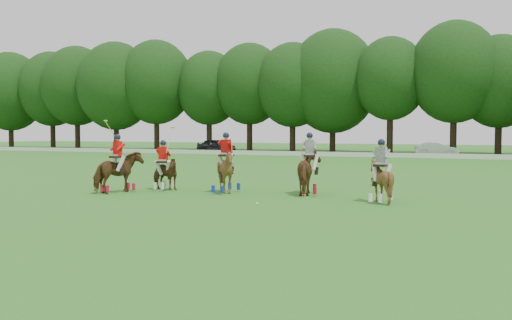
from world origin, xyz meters
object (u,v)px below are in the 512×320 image
at_px(car_mid, 436,149).
at_px(polo_stripe_a, 309,172).
at_px(polo_ball, 257,204).
at_px(polo_red_b, 163,173).
at_px(polo_stripe_b, 381,180).
at_px(car_left, 216,146).
at_px(polo_red_a, 118,171).
at_px(polo_red_c, 226,171).

xyz_separation_m(car_mid, polo_stripe_a, (-1.36, -36.99, 0.23)).
xyz_separation_m(polo_stripe_a, polo_ball, (-0.68, -3.77, -0.86)).
bearing_deg(polo_red_b, polo_stripe_b, -4.15).
bearing_deg(car_mid, car_left, 75.88).
bearing_deg(polo_red_b, polo_stripe_a, 7.30).
bearing_deg(car_left, car_mid, -85.12).
relative_size(polo_red_a, polo_stripe_a, 1.19).
relative_size(car_left, polo_red_c, 1.86).
height_order(polo_red_b, polo_stripe_a, polo_red_b).
distance_m(polo_red_c, polo_ball, 3.99).
height_order(polo_red_b, polo_ball, polo_red_b).
xyz_separation_m(polo_red_b, polo_stripe_a, (6.27, 0.80, 0.17)).
relative_size(car_left, car_mid, 1.11).
bearing_deg(polo_red_b, car_left, 113.76).
relative_size(polo_red_c, polo_ball, 27.35).
height_order(car_left, polo_red_c, polo_red_c).
xyz_separation_m(polo_red_a, polo_stripe_a, (7.38, 2.47, 0.04)).
relative_size(polo_red_b, polo_red_c, 1.08).
distance_m(car_left, car_mid, 24.26).
distance_m(polo_stripe_b, polo_ball, 4.48).
xyz_separation_m(car_left, polo_red_b, (16.63, -37.79, -0.04)).
xyz_separation_m(polo_red_a, polo_red_c, (4.12, 1.61, 0.03)).
relative_size(polo_stripe_a, polo_ball, 27.34).
bearing_deg(polo_stripe_b, polo_stripe_a, 154.45).
height_order(polo_red_b, polo_stripe_b, polo_red_b).
bearing_deg(polo_red_b, polo_red_a, -123.80).
height_order(polo_red_a, polo_stripe_b, polo_red_a).
height_order(polo_stripe_a, polo_ball, polo_stripe_a).
distance_m(polo_red_b, polo_ball, 6.37).
xyz_separation_m(car_left, polo_red_a, (15.52, -39.45, 0.09)).
xyz_separation_m(car_left, polo_red_c, (19.64, -37.84, 0.13)).
height_order(car_mid, polo_stripe_b, polo_stripe_b).
bearing_deg(car_mid, polo_red_a, 153.39).
distance_m(polo_red_a, polo_ball, 6.88).
xyz_separation_m(car_left, car_mid, (24.26, 0.00, -0.10)).
height_order(car_mid, polo_red_b, polo_red_b).
distance_m(polo_stripe_a, polo_ball, 3.93).
distance_m(car_mid, polo_red_b, 38.55).
height_order(car_mid, polo_red_c, polo_red_c).
distance_m(car_left, polo_red_b, 41.29).
height_order(polo_stripe_b, polo_ball, polo_stripe_b).
bearing_deg(car_mid, polo_red_c, 158.92).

